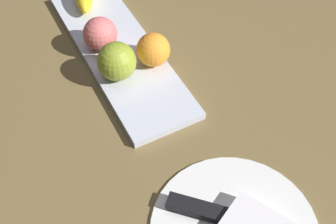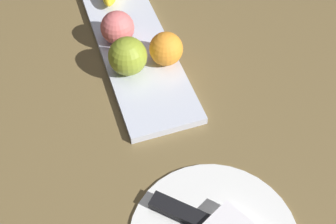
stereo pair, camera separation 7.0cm
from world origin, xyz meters
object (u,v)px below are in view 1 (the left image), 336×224
apple (117,61)px  orange_near_apple (153,50)px  fruit_tray (119,52)px  peach (100,34)px  knife (208,212)px

apple → orange_near_apple: apple is taller
fruit_tray → apple: size_ratio=6.14×
orange_near_apple → peach: size_ratio=0.96×
peach → knife: 0.39m
fruit_tray → knife: size_ratio=3.00×
fruit_tray → apple: apple is taller
orange_near_apple → knife: (0.31, -0.07, -0.03)m
fruit_tray → peach: peach is taller
fruit_tray → apple: 0.08m
apple → orange_near_apple: 0.07m
apple → peach: apple is taller
knife → peach: bearing=135.3°
knife → apple: bearing=135.8°
peach → orange_near_apple: bearing=39.7°
apple → orange_near_apple: bearing=90.3°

